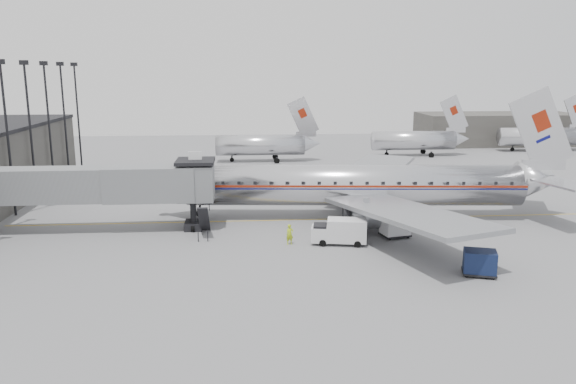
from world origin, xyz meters
name	(u,v)px	position (x,y,z in m)	size (l,w,h in m)	color
ground	(299,238)	(0.00, 0.00, 0.00)	(160.00, 160.00, 0.00)	slate
hangar	(497,129)	(45.00, 60.00, 3.00)	(30.00, 12.00, 6.00)	#3D3A37
apron_line	(323,219)	(3.00, 6.00, 0.01)	(0.15, 60.00, 0.01)	gold
jet_bridge	(109,185)	(-16.66, 3.67, 4.18)	(21.00, 6.20, 7.10)	#5D5F62
floodlight_masts	(19,129)	(-27.50, 13.00, 8.36)	(0.90, 42.25, 15.25)	black
distant_aircraft_near	(261,144)	(-1.79, 42.00, 2.73)	(16.39, 3.20, 10.26)	silver
distant_aircraft_mid	(415,140)	(24.21, 46.00, 2.73)	(16.39, 3.20, 10.26)	silver
distant_aircraft_far	(539,136)	(48.21, 50.00, 2.73)	(16.39, 3.20, 10.26)	silver
airliner	(362,185)	(6.81, 6.53, 3.23)	(40.55, 37.44, 12.83)	silver
service_van	(340,231)	(3.22, -1.99, 1.12)	(4.78, 2.54, 2.14)	silver
baggage_cart_navy	(480,262)	(11.83, -10.00, 0.96)	(2.74, 2.39, 1.81)	#0E1839
baggage_cart_white	(395,226)	(8.37, -0.37, 0.98)	(2.69, 2.28, 1.84)	silver
ramp_worker	(290,234)	(-0.94, -1.75, 0.86)	(0.62, 0.41, 1.71)	#A4C216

